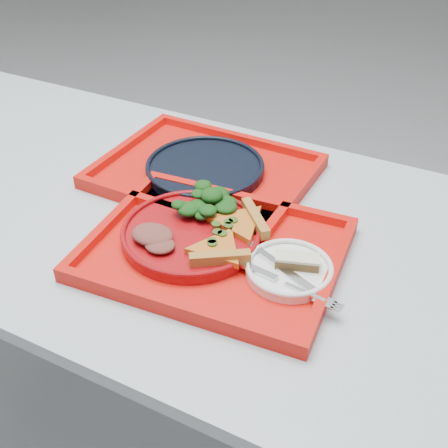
{
  "coord_description": "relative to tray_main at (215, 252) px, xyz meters",
  "views": [
    {
      "loc": [
        0.66,
        -0.79,
        1.41
      ],
      "look_at": [
        0.27,
        -0.03,
        0.78
      ],
      "focal_mm": 45.0,
      "sensor_mm": 36.0,
      "label": 1
    }
  ],
  "objects": [
    {
      "name": "pizza_slice_b",
      "position": [
        0.02,
        0.07,
        0.03
      ],
      "size": [
        0.17,
        0.17,
        0.02
      ],
      "primitive_type": null,
      "rotation": [
        0.0,
        0.0,
        3.91
      ],
      "color": "gold",
      "rests_on": "dinner_plate"
    },
    {
      "name": "dessert_bar",
      "position": [
        0.15,
        0.01,
        0.03
      ],
      "size": [
        0.08,
        0.05,
        0.02
      ],
      "rotation": [
        0.0,
        0.0,
        0.31
      ],
      "color": "#4C3219",
      "rests_on": "side_plate"
    },
    {
      "name": "meat_portion",
      "position": [
        -0.1,
        -0.05,
        0.04
      ],
      "size": [
        0.08,
        0.06,
        0.02
      ],
      "primitive_type": "ellipsoid",
      "color": "brown",
      "rests_on": "dinner_plate"
    },
    {
      "name": "dinner_plate",
      "position": [
        -0.05,
        0.01,
        0.02
      ],
      "size": [
        0.26,
        0.26,
        0.02
      ],
      "primitive_type": "cylinder",
      "color": "maroon",
      "rests_on": "tray_main"
    },
    {
      "name": "navy_plate",
      "position": [
        -0.15,
        0.23,
        0.01
      ],
      "size": [
        0.26,
        0.26,
        0.02
      ],
      "primitive_type": "cylinder",
      "color": "black",
      "rests_on": "tray_far"
    },
    {
      "name": "table",
      "position": [
        -0.28,
        0.09,
        -0.08
      ],
      "size": [
        1.6,
        0.8,
        0.75
      ],
      "color": "#99A3AB",
      "rests_on": "ground"
    },
    {
      "name": "knife",
      "position": [
        0.14,
        -0.01,
        0.02
      ],
      "size": [
        0.18,
        0.09,
        0.01
      ],
      "primitive_type": "cube",
      "rotation": [
        0.0,
        0.0,
        -0.4
      ],
      "color": "silver",
      "rests_on": "side_plate"
    },
    {
      "name": "tray_far",
      "position": [
        -0.15,
        0.23,
        0.0
      ],
      "size": [
        0.46,
        0.36,
        0.01
      ],
      "primitive_type": "cube",
      "rotation": [
        0.0,
        0.0,
        -0.02
      ],
      "color": "red",
      "rests_on": "table"
    },
    {
      "name": "ground",
      "position": [
        -0.28,
        0.09,
        -0.76
      ],
      "size": [
        10.0,
        10.0,
        0.0
      ],
      "primitive_type": "plane",
      "color": "gray",
      "rests_on": "ground"
    },
    {
      "name": "tray_main",
      "position": [
        0.0,
        0.0,
        0.0
      ],
      "size": [
        0.47,
        0.38,
        0.01
      ],
      "primitive_type": "cube",
      "rotation": [
        0.0,
        0.0,
        0.07
      ],
      "color": "red",
      "rests_on": "table"
    },
    {
      "name": "fork",
      "position": [
        0.15,
        -0.04,
        0.02
      ],
      "size": [
        0.19,
        0.05,
        0.01
      ],
      "primitive_type": "cube",
      "rotation": [
        0.0,
        0.0,
        -0.13
      ],
      "color": "silver",
      "rests_on": "side_plate"
    },
    {
      "name": "pizza_slice_a",
      "position": [
        0.02,
        -0.02,
        0.03
      ],
      "size": [
        0.15,
        0.16,
        0.02
      ],
      "primitive_type": null,
      "rotation": [
        0.0,
        0.0,
        2.15
      ],
      "color": "gold",
      "rests_on": "dinner_plate"
    },
    {
      "name": "salad_heap",
      "position": [
        -0.07,
        0.08,
        0.05
      ],
      "size": [
        0.1,
        0.09,
        0.05
      ],
      "primitive_type": "ellipsoid",
      "color": "black",
      "rests_on": "dinner_plate"
    },
    {
      "name": "side_plate",
      "position": [
        0.15,
        0.0,
        0.01
      ],
      "size": [
        0.15,
        0.15,
        0.01
      ],
      "primitive_type": "cylinder",
      "color": "white",
      "rests_on": "tray_main"
    }
  ]
}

